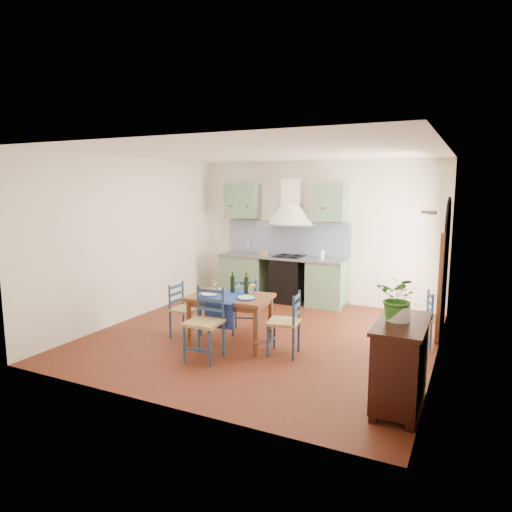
{
  "coord_description": "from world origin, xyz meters",
  "views": [
    {
      "loc": [
        2.89,
        -6.16,
        2.32
      ],
      "look_at": [
        -0.26,
        0.3,
        1.21
      ],
      "focal_mm": 32.0,
      "sensor_mm": 36.0,
      "label": 1
    }
  ],
  "objects_px": {
    "sideboard": "(400,361)",
    "potted_plant": "(399,298)",
    "dining_table": "(230,301)",
    "chair_near": "(205,323)"
  },
  "relations": [
    {
      "from": "dining_table",
      "to": "sideboard",
      "type": "height_order",
      "value": "dining_table"
    },
    {
      "from": "dining_table",
      "to": "potted_plant",
      "type": "relative_size",
      "value": 2.56
    },
    {
      "from": "potted_plant",
      "to": "chair_near",
      "type": "bearing_deg",
      "value": 174.04
    },
    {
      "from": "sideboard",
      "to": "potted_plant",
      "type": "xyz_separation_m",
      "value": [
        -0.04,
        0.02,
        0.67
      ]
    },
    {
      "from": "chair_near",
      "to": "sideboard",
      "type": "relative_size",
      "value": 0.92
    },
    {
      "from": "chair_near",
      "to": "potted_plant",
      "type": "relative_size",
      "value": 2.02
    },
    {
      "from": "dining_table",
      "to": "sideboard",
      "type": "bearing_deg",
      "value": -19.72
    },
    {
      "from": "dining_table",
      "to": "chair_near",
      "type": "distance_m",
      "value": 0.64
    },
    {
      "from": "sideboard",
      "to": "potted_plant",
      "type": "bearing_deg",
      "value": 155.6
    },
    {
      "from": "dining_table",
      "to": "potted_plant",
      "type": "xyz_separation_m",
      "value": [
        2.48,
        -0.89,
        0.52
      ]
    }
  ]
}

